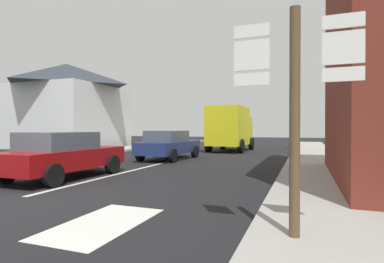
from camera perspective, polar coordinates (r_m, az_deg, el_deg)
ground_plane at (r=16.47m, az=-1.39°, el=-4.94°), size 80.00×80.00×0.00m
sidewalk_right at (r=13.32m, az=22.25°, el=-6.00°), size 2.41×44.00×0.14m
sidewalk_left at (r=18.33m, az=-23.22°, el=-4.21°), size 2.41×44.00×0.14m
lane_centre_stripe at (r=12.86m, az=-8.06°, el=-6.48°), size 0.16×12.00×0.01m
lane_turn_arrow at (r=5.51m, az=-16.34°, el=-16.13°), size 1.20×2.20×0.01m
clapboard_house_left at (r=27.97m, az=-22.35°, el=4.60°), size 8.42×8.82×7.05m
sedan_near at (r=10.54m, az=-23.01°, el=-3.96°), size 1.97×4.20×1.47m
sedan_far at (r=15.68m, az=-4.39°, el=-2.44°), size 2.13×4.28×1.47m
delivery_truck at (r=21.44m, az=7.19°, el=0.75°), size 2.60×5.06×3.05m
route_sign_post at (r=4.31m, az=18.67°, el=4.84°), size 1.66×0.14×3.20m
traffic_light_far_right at (r=23.46m, az=19.24°, el=2.68°), size 0.30×0.49×3.32m
traffic_light_near_right at (r=16.68m, az=18.78°, el=4.23°), size 0.30×0.49×3.59m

